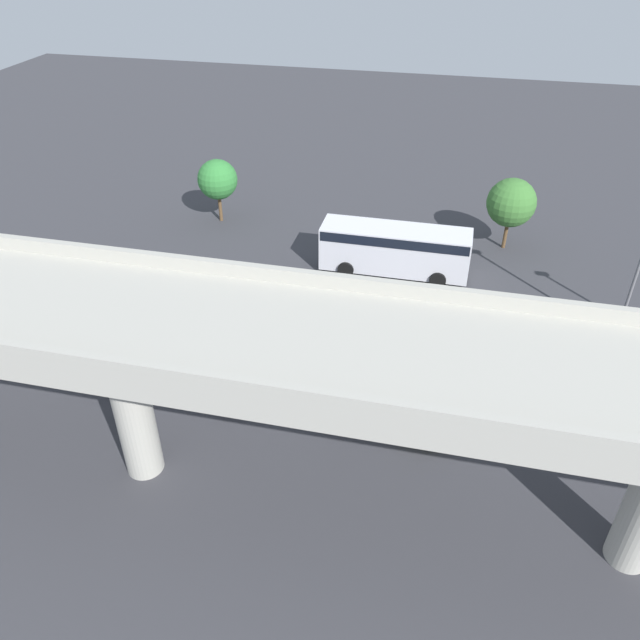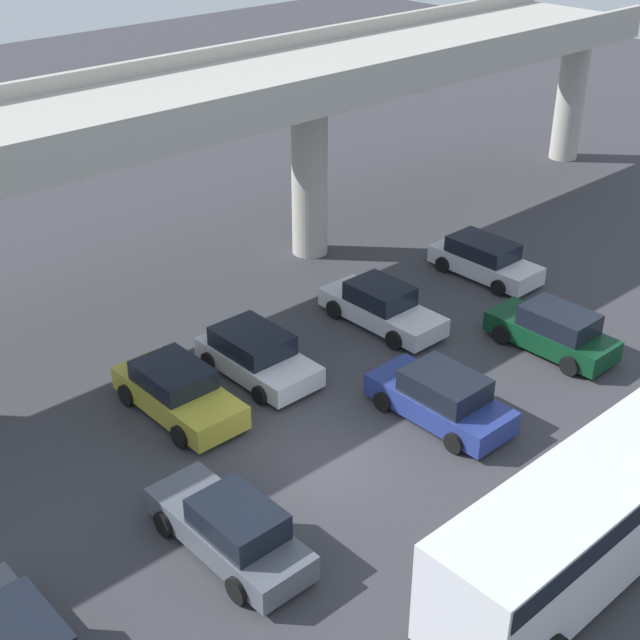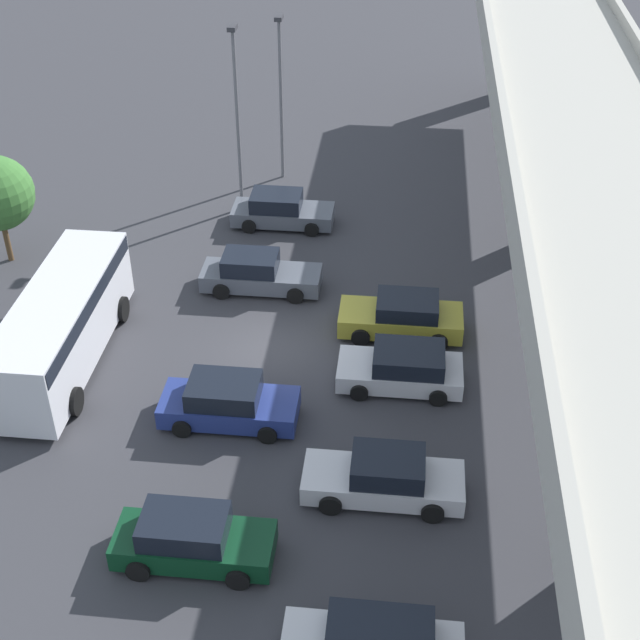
% 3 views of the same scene
% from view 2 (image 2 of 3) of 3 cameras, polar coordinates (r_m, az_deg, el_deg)
% --- Properties ---
extents(ground_plane, '(118.79, 118.79, 0.00)m').
position_cam_2_polar(ground_plane, '(25.60, -0.09, -8.84)').
color(ground_plane, '#38383D').
extents(highway_overpass, '(56.91, 6.47, 8.34)m').
position_cam_2_polar(highway_overpass, '(30.46, -14.07, 11.06)').
color(highway_overpass, '#ADAAA0').
rests_on(highway_overpass, ground_plane).
extents(parked_car_1, '(1.99, 4.85, 1.59)m').
position_cam_2_polar(parked_car_1, '(22.39, -5.73, -13.15)').
color(parked_car_1, '#515660').
rests_on(parked_car_1, ground_plane).
extents(parked_car_2, '(2.16, 4.66, 1.56)m').
position_cam_2_polar(parked_car_2, '(27.41, -9.11, -4.54)').
color(parked_car_2, gold).
rests_on(parked_car_2, ground_plane).
extents(parked_car_3, '(2.24, 4.36, 1.49)m').
position_cam_2_polar(parked_car_3, '(29.01, -4.10, -2.24)').
color(parked_car_3, silver).
rests_on(parked_car_3, ground_plane).
extents(parked_car_4, '(2.15, 4.57, 1.59)m').
position_cam_2_polar(parked_car_4, '(27.02, 7.75, -4.96)').
color(parked_car_4, navy).
rests_on(parked_car_4, ground_plane).
extents(parked_car_5, '(2.06, 4.85, 1.54)m').
position_cam_2_polar(parked_car_5, '(31.94, 3.95, 0.86)').
color(parked_car_5, silver).
rests_on(parked_car_5, ground_plane).
extents(parked_car_6, '(2.00, 4.46, 1.60)m').
position_cam_2_polar(parked_car_6, '(31.23, 14.71, -0.69)').
color(parked_car_6, '#0C381E').
rests_on(parked_car_6, ground_plane).
extents(parked_car_7, '(2.02, 4.52, 1.50)m').
position_cam_2_polar(parked_car_7, '(36.01, 10.48, 3.84)').
color(parked_car_7, silver).
rests_on(parked_car_7, ground_plane).
extents(shuttle_bus, '(8.97, 2.75, 2.94)m').
position_cam_2_polar(shuttle_bus, '(21.84, 16.45, -12.10)').
color(shuttle_bus, silver).
rests_on(shuttle_bus, ground_plane).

